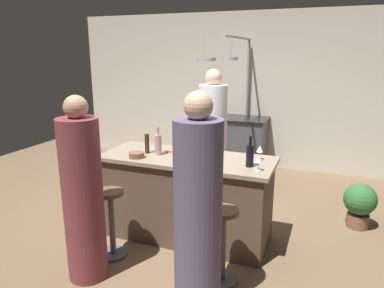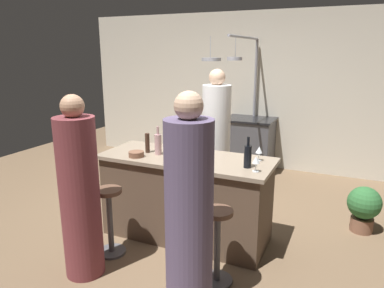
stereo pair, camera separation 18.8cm
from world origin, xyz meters
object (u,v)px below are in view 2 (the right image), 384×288
at_px(bar_stool_right, 217,243).
at_px(pepper_mill, 147,143).
at_px(cutting_board, 181,150).
at_px(wine_glass_by_chef, 259,150).
at_px(wine_bottle_dark, 248,156).
at_px(wine_bottle_rose, 158,144).
at_px(mixing_bowl_wooden, 136,154).
at_px(stove_range, 249,145).
at_px(bar_stool_left, 110,218).
at_px(mixing_bowl_steel, 198,157).
at_px(potted_plant, 364,206).
at_px(wine_bottle_red, 182,147).
at_px(wine_bottle_white, 203,154).
at_px(wine_bottle_green, 183,151).
at_px(guest_left, 80,195).
at_px(guest_right, 189,215).
at_px(wine_glass_near_left_guest, 256,161).
at_px(chef, 216,141).

xyz_separation_m(bar_stool_right, pepper_mill, (-1.03, 0.60, 0.63)).
height_order(cutting_board, wine_glass_by_chef, wine_glass_by_chef).
height_order(cutting_board, wine_bottle_dark, wine_bottle_dark).
height_order(wine_bottle_rose, mixing_bowl_wooden, wine_bottle_rose).
relative_size(stove_range, wine_bottle_dark, 3.01).
distance_m(bar_stool_left, cutting_board, 1.04).
distance_m(pepper_mill, mixing_bowl_steel, 0.60).
xyz_separation_m(stove_range, pepper_mill, (-0.45, -2.47, 0.56)).
relative_size(cutting_board, wine_bottle_rose, 1.06).
height_order(bar_stool_right, potted_plant, bar_stool_right).
xyz_separation_m(stove_range, bar_stool_right, (0.58, -3.07, -0.07)).
bearing_deg(wine_bottle_red, wine_bottle_rose, 170.03).
distance_m(cutting_board, wine_bottle_white, 0.57).
height_order(cutting_board, wine_bottle_green, wine_bottle_green).
relative_size(wine_bottle_dark, wine_glass_by_chef, 2.03).
bearing_deg(wine_glass_by_chef, guest_left, -137.78).
bearing_deg(bar_stool_left, pepper_mill, 81.63).
relative_size(guest_right, potted_plant, 3.27).
bearing_deg(wine_glass_near_left_guest, wine_bottle_dark, 139.55).
xyz_separation_m(chef, wine_bottle_white, (0.34, -1.27, 0.20)).
bearing_deg(wine_bottle_red, stove_range, 90.06).
distance_m(bar_stool_right, wine_bottle_red, 1.02).
height_order(wine_bottle_rose, wine_glass_near_left_guest, wine_bottle_rose).
relative_size(bar_stool_left, wine_bottle_rose, 2.26).
xyz_separation_m(wine_bottle_white, mixing_bowl_steel, (-0.12, 0.15, -0.08)).
height_order(bar_stool_left, mixing_bowl_steel, mixing_bowl_steel).
bearing_deg(wine_bottle_rose, wine_glass_by_chef, 11.78).
bearing_deg(stove_range, wine_glass_near_left_guest, -73.50).
relative_size(stove_range, bar_stool_right, 1.31).
height_order(stove_range, wine_bottle_rose, wine_bottle_rose).
xyz_separation_m(bar_stool_right, mixing_bowl_wooden, (-1.05, 0.41, 0.55)).
relative_size(stove_range, wine_bottle_red, 2.83).
relative_size(pepper_mill, wine_glass_near_left_guest, 1.44).
relative_size(guest_left, mixing_bowl_wooden, 10.29).
relative_size(potted_plant, mixing_bowl_wooden, 3.30).
distance_m(guest_left, wine_bottle_rose, 1.01).
height_order(pepper_mill, wine_glass_by_chef, pepper_mill).
bearing_deg(mixing_bowl_steel, wine_bottle_dark, -5.34).
xyz_separation_m(bar_stool_left, mixing_bowl_steel, (0.68, 0.59, 0.55)).
height_order(guest_right, mixing_bowl_steel, guest_right).
xyz_separation_m(wine_bottle_red, wine_glass_near_left_guest, (0.77, -0.07, -0.02)).
xyz_separation_m(chef, guest_left, (-0.48, -2.06, -0.06)).
height_order(pepper_mill, wine_bottle_rose, wine_bottle_rose).
bearing_deg(cutting_board, chef, 85.46).
height_order(chef, wine_bottle_green, chef).
bearing_deg(bar_stool_right, wine_bottle_white, 126.04).
relative_size(guest_right, guest_left, 1.05).
bearing_deg(wine_bottle_white, guest_right, -74.19).
xyz_separation_m(guest_right, bar_stool_left, (-1.04, 0.39, -0.41)).
xyz_separation_m(potted_plant, wine_glass_by_chef, (-1.02, -0.73, 0.71)).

